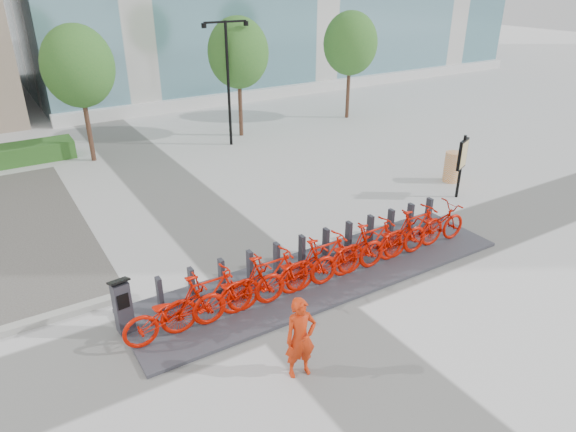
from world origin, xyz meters
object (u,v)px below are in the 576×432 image
construction_barrel (452,167)px  bike_0 (175,312)px  map_sign (462,157)px  worker_red (301,338)px  kiosk (123,306)px

construction_barrel → bike_0: bearing=-164.6°
map_sign → worker_red: bearing=-178.4°
bike_0 → kiosk: size_ratio=1.68×
bike_0 → map_sign: 10.64m
worker_red → map_sign: bearing=35.0°
construction_barrel → map_sign: bearing=-129.5°
bike_0 → worker_red: bearing=-144.2°
kiosk → construction_barrel: kiosk is taller
bike_0 → worker_red: 2.68m
kiosk → worker_red: worker_red is taller
bike_0 → map_sign: (10.42, 2.02, 0.75)m
bike_0 → worker_red: (1.57, -2.17, 0.17)m
bike_0 → kiosk: 1.06m
construction_barrel → map_sign: map_sign is taller
bike_0 → kiosk: (-0.84, 0.65, 0.05)m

